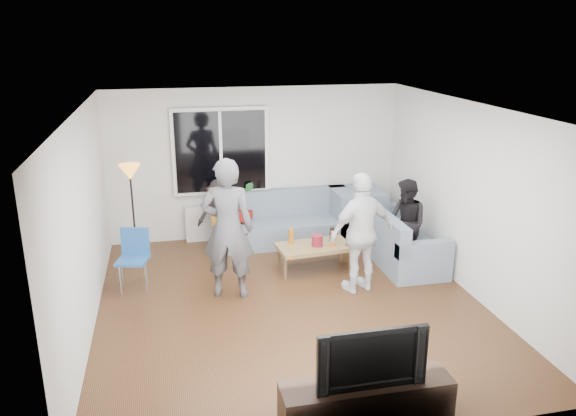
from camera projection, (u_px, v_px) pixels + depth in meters
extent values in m
cube|color=#56351C|center=(290.00, 305.00, 7.60)|extent=(5.00, 5.50, 0.04)
cube|color=white|center=(291.00, 107.00, 6.80)|extent=(5.00, 5.50, 0.04)
cube|color=silver|center=(255.00, 163.00, 9.78)|extent=(5.00, 0.04, 2.60)
cube|color=silver|center=(365.00, 313.00, 4.62)|extent=(5.00, 0.04, 2.60)
cube|color=silver|center=(82.00, 225.00, 6.68)|extent=(0.04, 5.50, 2.60)
cube|color=silver|center=(471.00, 199.00, 7.71)|extent=(0.04, 5.50, 2.60)
cube|color=white|center=(221.00, 151.00, 9.50)|extent=(1.62, 0.06, 1.47)
cube|color=black|center=(221.00, 152.00, 9.47)|extent=(1.50, 0.02, 1.35)
cube|color=white|center=(221.00, 152.00, 9.46)|extent=(0.05, 0.03, 1.35)
cube|color=silver|center=(223.00, 222.00, 9.84)|extent=(1.30, 0.12, 0.62)
imported|color=#29682A|center=(247.00, 193.00, 9.75)|extent=(0.23, 0.19, 0.40)
imported|color=silver|center=(212.00, 201.00, 9.66)|extent=(0.18, 0.18, 0.17)
cube|color=slate|center=(357.00, 213.00, 9.92)|extent=(0.85, 0.85, 0.85)
cube|color=#BC7D1B|center=(223.00, 218.00, 9.40)|extent=(0.41, 0.35, 0.14)
cube|color=maroon|center=(240.00, 216.00, 9.53)|extent=(0.46, 0.43, 0.13)
cube|color=olive|center=(314.00, 257.00, 8.60)|extent=(1.15, 0.70, 0.40)
cylinder|color=maroon|center=(317.00, 241.00, 8.48)|extent=(0.17, 0.17, 0.17)
imported|color=#4E4E53|center=(228.00, 229.00, 7.55)|extent=(0.80, 0.63, 1.94)
imported|color=silver|center=(362.00, 233.00, 7.74)|extent=(1.07, 0.67, 1.70)
imported|color=black|center=(406.00, 223.00, 8.65)|extent=(0.66, 0.77, 1.36)
imported|color=black|center=(220.00, 213.00, 9.42)|extent=(0.81, 0.54, 1.16)
cube|color=#2F2017|center=(366.00, 403.00, 5.23)|extent=(1.60, 0.40, 0.44)
imported|color=black|center=(368.00, 354.00, 5.07)|extent=(1.02, 0.13, 0.59)
cylinder|color=black|center=(332.00, 234.00, 8.67)|extent=(0.07, 0.07, 0.23)
cylinder|color=orange|center=(333.00, 239.00, 8.45)|extent=(0.07, 0.07, 0.24)
cylinder|color=#BD680B|center=(291.00, 236.00, 8.55)|extent=(0.07, 0.07, 0.24)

